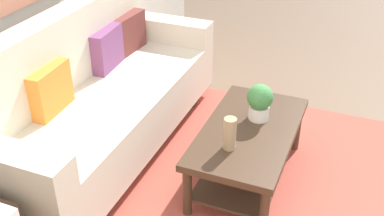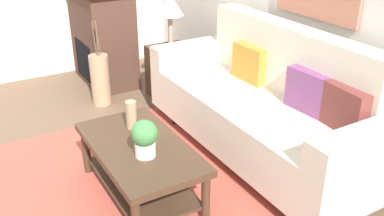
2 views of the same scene
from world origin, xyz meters
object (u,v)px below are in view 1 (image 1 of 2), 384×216
object	(u,v)px
throw_pillow_maroon	(129,33)
tabletop_vase	(230,134)
couch	(99,100)
coffee_table	(248,143)
throw_pillow_orange	(50,90)
throw_pillow_plum	(106,49)
potted_plant_tabletop	(260,101)

from	to	relation	value
throw_pillow_maroon	tabletop_vase	bearing A→B (deg)	-127.43
couch	coffee_table	world-z (taller)	couch
throw_pillow_orange	tabletop_vase	xyz separation A→B (m)	(0.16, -1.21, -0.14)
couch	coffee_table	xyz separation A→B (m)	(0.05, -1.14, -0.12)
couch	coffee_table	size ratio (longest dim) A/B	2.09
throw_pillow_plum	coffee_table	distance (m)	1.36
throw_pillow_maroon	coffee_table	xyz separation A→B (m)	(-0.67, -1.27, -0.37)
throw_pillow_orange	tabletop_vase	distance (m)	1.23
couch	throw_pillow_maroon	xyz separation A→B (m)	(0.72, 0.13, 0.25)
throw_pillow_orange	throw_pillow_plum	size ratio (longest dim) A/B	1.00
couch	throw_pillow_orange	xyz separation A→B (m)	(-0.36, 0.13, 0.25)
throw_pillow_plum	potted_plant_tabletop	size ratio (longest dim) A/B	1.37
throw_pillow_orange	potted_plant_tabletop	bearing A→B (deg)	-66.29
throw_pillow_plum	tabletop_vase	size ratio (longest dim) A/B	1.64
potted_plant_tabletop	throw_pillow_orange	bearing A→B (deg)	113.71
coffee_table	potted_plant_tabletop	size ratio (longest dim) A/B	4.20
throw_pillow_orange	potted_plant_tabletop	distance (m)	1.41
couch	throw_pillow_orange	bearing A→B (deg)	160.86
tabletop_vase	throw_pillow_plum	bearing A→B (deg)	64.94
couch	potted_plant_tabletop	distance (m)	1.19
tabletop_vase	potted_plant_tabletop	bearing A→B (deg)	-10.72
potted_plant_tabletop	coffee_table	bearing A→B (deg)	172.24
throw_pillow_maroon	coffee_table	world-z (taller)	throw_pillow_maroon
throw_pillow_maroon	potted_plant_tabletop	distance (m)	1.39
coffee_table	throw_pillow_orange	bearing A→B (deg)	108.09
throw_pillow_maroon	coffee_table	bearing A→B (deg)	-117.77
couch	throw_pillow_plum	distance (m)	0.46
throw_pillow_orange	coffee_table	bearing A→B (deg)	-71.91
throw_pillow_orange	tabletop_vase	bearing A→B (deg)	-82.71
throw_pillow_orange	throw_pillow_plum	xyz separation A→B (m)	(0.72, 0.00, 0.00)
throw_pillow_orange	coffee_table	distance (m)	1.38
coffee_table	throw_pillow_plum	bearing A→B (deg)	76.39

